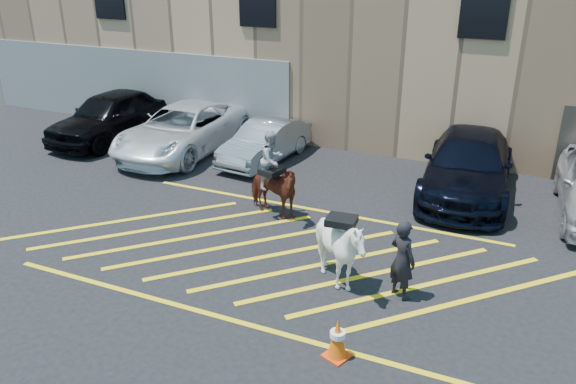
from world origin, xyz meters
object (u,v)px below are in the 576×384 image
at_px(car_black_suv, 111,116).
at_px(traffic_cone, 337,338).
at_px(handler, 402,260).
at_px(mounted_bay, 272,183).
at_px(car_silver_sedan, 265,142).
at_px(saddled_white, 340,249).
at_px(car_white_pickup, 183,130).
at_px(car_blue_suv, 468,165).

height_order(car_black_suv, traffic_cone, car_black_suv).
xyz_separation_m(car_black_suv, handler, (11.62, -5.76, -0.05)).
relative_size(car_black_suv, mounted_bay, 2.26).
bearing_deg(car_silver_sedan, car_black_suv, -172.29).
height_order(mounted_bay, traffic_cone, mounted_bay).
bearing_deg(saddled_white, car_white_pickup, 142.33).
bearing_deg(car_white_pickup, traffic_cone, -43.87).
relative_size(car_black_suv, handler, 3.12).
relative_size(car_blue_suv, traffic_cone, 7.50).
distance_m(car_white_pickup, car_blue_suv, 8.98).
distance_m(car_blue_suv, mounted_bay, 5.50).
distance_m(car_black_suv, mounted_bay, 8.60).
height_order(car_white_pickup, car_blue_suv, car_blue_suv).
bearing_deg(car_silver_sedan, car_blue_suv, 5.92).
bearing_deg(car_blue_suv, car_white_pickup, 178.84).
bearing_deg(saddled_white, car_blue_suv, 74.34).
relative_size(handler, mounted_bay, 0.72).
distance_m(car_black_suv, traffic_cone, 13.64).
distance_m(car_white_pickup, saddled_white, 9.26).
distance_m(car_white_pickup, mounted_bay, 5.79).
height_order(car_blue_suv, handler, handler).
height_order(handler, mounted_bay, mounted_bay).
distance_m(car_blue_suv, traffic_cone, 8.03).
bearing_deg(traffic_cone, car_white_pickup, 135.98).
height_order(car_silver_sedan, traffic_cone, car_silver_sedan).
xyz_separation_m(handler, saddled_white, (-1.19, -0.08, 0.00)).
bearing_deg(car_silver_sedan, traffic_cone, -50.70).
height_order(car_blue_suv, mounted_bay, mounted_bay).
height_order(mounted_bay, saddled_white, mounted_bay).
xyz_separation_m(car_blue_suv, mounted_bay, (-4.22, -3.53, 0.10)).
bearing_deg(car_silver_sedan, car_white_pickup, -167.33).
relative_size(car_white_pickup, traffic_cone, 7.55).
distance_m(car_black_suv, saddled_white, 11.96).
height_order(handler, saddled_white, handler).
distance_m(handler, traffic_cone, 2.26).
bearing_deg(car_blue_suv, handler, -97.17).
bearing_deg(car_blue_suv, saddled_white, -108.31).
xyz_separation_m(car_white_pickup, car_silver_sedan, (2.84, 0.30, -0.14)).
bearing_deg(car_blue_suv, car_silver_sedan, 176.70).
relative_size(mounted_bay, saddled_white, 1.39).
height_order(car_black_suv, car_silver_sedan, car_black_suv).
bearing_deg(saddled_white, mounted_bay, 137.31).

